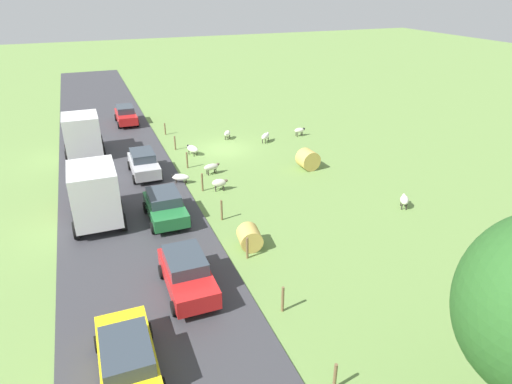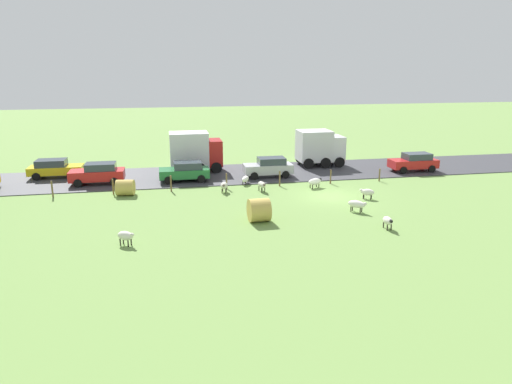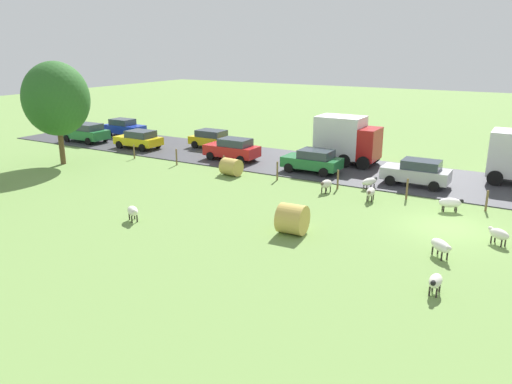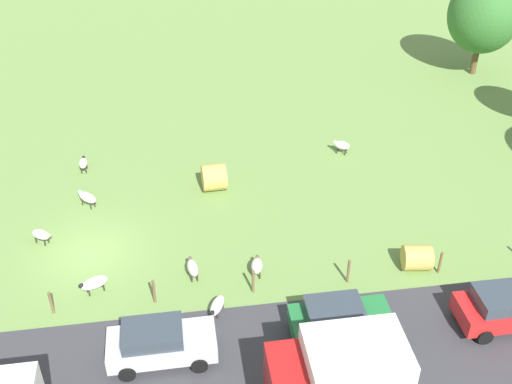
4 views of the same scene
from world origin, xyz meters
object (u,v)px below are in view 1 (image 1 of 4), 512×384
car_3 (165,206)px  sheep_5 (404,200)px  car_4 (126,115)px  sheep_2 (219,183)px  hay_bale_0 (308,159)px  hay_bale_1 (250,237)px  sheep_3 (192,149)px  sheep_6 (180,177)px  sheep_7 (300,130)px  car_0 (187,273)px  sheep_0 (266,136)px  car_6 (144,163)px  sheep_1 (227,134)px  truck_0 (82,133)px  sheep_4 (212,167)px  truck_1 (95,192)px  car_2 (127,356)px

car_3 → sheep_5: bearing=164.6°
car_4 → sheep_2: bearing=102.4°
hay_bale_0 → hay_bale_1: hay_bale_0 is taller
sheep_2 → sheep_3: sheep_2 is taller
car_3 → car_4: bearing=-90.5°
sheep_6 → sheep_7: (-12.12, -6.33, 0.06)m
car_0 → car_3: car_0 is taller
sheep_2 → car_3: car_3 is taller
car_4 → sheep_0: bearing=136.7°
sheep_6 → car_6: 3.17m
sheep_1 → truck_0: (11.69, -0.26, 1.32)m
sheep_4 → sheep_7: size_ratio=1.21×
sheep_5 → truck_1: (17.38, -4.84, 1.37)m
sheep_2 → sheep_5: size_ratio=1.05×
sheep_1 → car_0: 21.07m
sheep_6 → truck_1: bearing=33.3°
sheep_5 → car_0: size_ratio=0.25×
sheep_3 → hay_bale_1: (0.57, 14.36, 0.09)m
sheep_0 → hay_bale_1: bearing=64.8°
sheep_5 → sheep_7: (-0.28, -14.81, -0.02)m
car_0 → car_4: car_0 is taller
car_4 → truck_1: bearing=78.9°
sheep_0 → car_6: bearing=18.1°
sheep_0 → hay_bale_0: (-0.62, 6.62, 0.19)m
sheep_4 → car_3: bearing=51.9°
sheep_0 → sheep_5: sheep_5 is taller
truck_1 → car_6: truck_1 is taller
sheep_2 → hay_bale_0: size_ratio=0.76×
sheep_7 → sheep_5: bearing=88.9°
hay_bale_0 → car_3: (11.20, 3.94, 0.17)m
sheep_6 → hay_bale_1: (-1.55, 9.23, 0.13)m
sheep_6 → car_6: car_6 is taller
sheep_3 → truck_0: (7.92, -2.96, 1.33)m
sheep_2 → sheep_4: bearing=-95.8°
sheep_2 → car_4: 18.11m
sheep_0 → sheep_2: size_ratio=1.08×
sheep_5 → hay_bale_0: (2.56, -7.72, 0.18)m
sheep_1 → car_6: size_ratio=0.26×
sheep_4 → car_6: bearing=-18.7°
sheep_0 → car_2: 25.52m
sheep_6 → sheep_4: bearing=-160.8°
sheep_2 → car_2: car_2 is taller
sheep_6 → hay_bale_0: (-9.28, 0.76, 0.26)m
sheep_7 → hay_bale_0: (2.83, 7.09, 0.21)m
sheep_3 → hay_bale_1: bearing=87.7°
truck_1 → sheep_5: bearing=164.4°
sheep_4 → truck_0: (8.24, -7.24, 1.29)m
car_2 → car_4: size_ratio=1.03×
sheep_3 → sheep_6: 5.55m
hay_bale_0 → car_0: car_0 is taller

